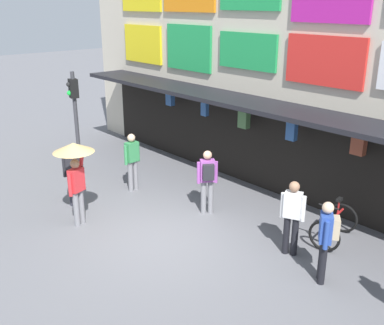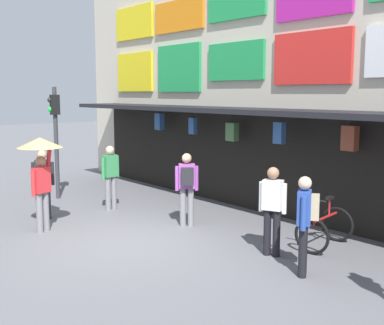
{
  "view_description": "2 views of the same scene",
  "coord_description": "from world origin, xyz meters",
  "px_view_note": "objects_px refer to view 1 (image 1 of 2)",
  "views": [
    {
      "loc": [
        7.4,
        -5.74,
        5.17
      ],
      "look_at": [
        -0.62,
        1.37,
        1.35
      ],
      "focal_mm": 42.7,
      "sensor_mm": 36.0,
      "label": 1
    },
    {
      "loc": [
        8.49,
        -5.26,
        3.02
      ],
      "look_at": [
        -0.15,
        1.63,
        1.49
      ],
      "focal_mm": 46.87,
      "sensor_mm": 36.0,
      "label": 2
    }
  ],
  "objects_px": {
    "bicycle_parked": "(334,225)",
    "pedestrian_in_green": "(326,236)",
    "traffic_light_near": "(75,107)",
    "pedestrian_in_yellow": "(293,212)",
    "pedestrian_with_umbrella": "(75,161)",
    "pedestrian_in_purple": "(132,159)",
    "pedestrian_in_blue": "(207,177)",
    "pedestrian_in_black": "(73,172)"
  },
  "relations": [
    {
      "from": "pedestrian_in_yellow",
      "to": "pedestrian_with_umbrella",
      "type": "height_order",
      "value": "pedestrian_with_umbrella"
    },
    {
      "from": "pedestrian_in_yellow",
      "to": "pedestrian_in_black",
      "type": "xyz_separation_m",
      "value": [
        -5.31,
        -2.26,
        -0.04
      ]
    },
    {
      "from": "pedestrian_in_blue",
      "to": "pedestrian_in_purple",
      "type": "relative_size",
      "value": 1.0
    },
    {
      "from": "pedestrian_in_yellow",
      "to": "pedestrian_with_umbrella",
      "type": "distance_m",
      "value": 5.09
    },
    {
      "from": "bicycle_parked",
      "to": "pedestrian_in_blue",
      "type": "distance_m",
      "value": 3.21
    },
    {
      "from": "bicycle_parked",
      "to": "pedestrian_in_black",
      "type": "xyz_separation_m",
      "value": [
        -5.63,
        -3.42,
        0.55
      ]
    },
    {
      "from": "bicycle_parked",
      "to": "pedestrian_in_green",
      "type": "bearing_deg",
      "value": -64.49
    },
    {
      "from": "traffic_light_near",
      "to": "pedestrian_in_black",
      "type": "bearing_deg",
      "value": -31.07
    },
    {
      "from": "pedestrian_in_yellow",
      "to": "pedestrian_in_purple",
      "type": "relative_size",
      "value": 1.0
    },
    {
      "from": "pedestrian_in_green",
      "to": "bicycle_parked",
      "type": "bearing_deg",
      "value": 115.51
    },
    {
      "from": "pedestrian_in_yellow",
      "to": "pedestrian_in_green",
      "type": "height_order",
      "value": "same"
    },
    {
      "from": "pedestrian_in_green",
      "to": "pedestrian_in_yellow",
      "type": "bearing_deg",
      "value": 160.45
    },
    {
      "from": "bicycle_parked",
      "to": "traffic_light_near",
      "type": "bearing_deg",
      "value": -164.33
    },
    {
      "from": "pedestrian_with_umbrella",
      "to": "pedestrian_in_purple",
      "type": "relative_size",
      "value": 1.24
    },
    {
      "from": "bicycle_parked",
      "to": "pedestrian_in_purple",
      "type": "height_order",
      "value": "pedestrian_in_purple"
    },
    {
      "from": "bicycle_parked",
      "to": "pedestrian_in_green",
      "type": "relative_size",
      "value": 0.76
    },
    {
      "from": "pedestrian_in_yellow",
      "to": "pedestrian_in_green",
      "type": "relative_size",
      "value": 1.0
    },
    {
      "from": "pedestrian_in_blue",
      "to": "pedestrian_in_green",
      "type": "height_order",
      "value": "same"
    },
    {
      "from": "pedestrian_in_black",
      "to": "pedestrian_in_green",
      "type": "bearing_deg",
      "value": 16.48
    },
    {
      "from": "pedestrian_in_black",
      "to": "pedestrian_in_green",
      "type": "relative_size",
      "value": 1.0
    },
    {
      "from": "pedestrian_in_purple",
      "to": "pedestrian_in_blue",
      "type": "bearing_deg",
      "value": 12.07
    },
    {
      "from": "bicycle_parked",
      "to": "pedestrian_in_yellow",
      "type": "distance_m",
      "value": 1.34
    },
    {
      "from": "traffic_light_near",
      "to": "bicycle_parked",
      "type": "distance_m",
      "value": 8.2
    },
    {
      "from": "pedestrian_in_yellow",
      "to": "pedestrian_in_green",
      "type": "xyz_separation_m",
      "value": [
        1.05,
        -0.37,
        0.0
      ]
    },
    {
      "from": "pedestrian_in_blue",
      "to": "pedestrian_in_black",
      "type": "xyz_separation_m",
      "value": [
        -2.68,
        -2.28,
        -0.04
      ]
    },
    {
      "from": "traffic_light_near",
      "to": "pedestrian_in_blue",
      "type": "height_order",
      "value": "traffic_light_near"
    },
    {
      "from": "traffic_light_near",
      "to": "pedestrian_in_green",
      "type": "height_order",
      "value": "traffic_light_near"
    },
    {
      "from": "traffic_light_near",
      "to": "bicycle_parked",
      "type": "relative_size",
      "value": 2.51
    },
    {
      "from": "pedestrian_with_umbrella",
      "to": "pedestrian_in_green",
      "type": "bearing_deg",
      "value": 23.89
    },
    {
      "from": "traffic_light_near",
      "to": "pedestrian_in_purple",
      "type": "distance_m",
      "value": 2.58
    },
    {
      "from": "pedestrian_in_yellow",
      "to": "bicycle_parked",
      "type": "bearing_deg",
      "value": 74.52
    },
    {
      "from": "pedestrian_in_purple",
      "to": "pedestrian_in_green",
      "type": "relative_size",
      "value": 1.0
    },
    {
      "from": "bicycle_parked",
      "to": "pedestrian_in_blue",
      "type": "xyz_separation_m",
      "value": [
        -2.95,
        -1.14,
        0.59
      ]
    },
    {
      "from": "pedestrian_with_umbrella",
      "to": "pedestrian_in_black",
      "type": "distance_m",
      "value": 1.35
    },
    {
      "from": "bicycle_parked",
      "to": "pedestrian_in_yellow",
      "type": "height_order",
      "value": "pedestrian_in_yellow"
    },
    {
      "from": "pedestrian_in_blue",
      "to": "pedestrian_in_green",
      "type": "relative_size",
      "value": 1.0
    },
    {
      "from": "pedestrian_in_yellow",
      "to": "pedestrian_in_green",
      "type": "bearing_deg",
      "value": -19.55
    },
    {
      "from": "pedestrian_in_blue",
      "to": "pedestrian_in_purple",
      "type": "xyz_separation_m",
      "value": [
        -2.52,
        -0.54,
        -0.04
      ]
    },
    {
      "from": "pedestrian_in_yellow",
      "to": "pedestrian_in_blue",
      "type": "xyz_separation_m",
      "value": [
        -2.63,
        0.02,
        0.0
      ]
    },
    {
      "from": "pedestrian_in_yellow",
      "to": "pedestrian_in_purple",
      "type": "height_order",
      "value": "same"
    },
    {
      "from": "traffic_light_near",
      "to": "pedestrian_in_green",
      "type": "bearing_deg",
      "value": 4.25
    },
    {
      "from": "traffic_light_near",
      "to": "pedestrian_in_blue",
      "type": "distance_m",
      "value": 5.01
    }
  ]
}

